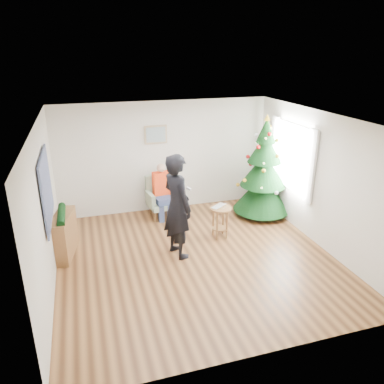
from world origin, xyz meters
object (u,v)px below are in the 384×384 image
object	(u,v)px
standing_man	(177,206)
console	(64,235)
christmas_tree	(263,171)
stool	(220,222)
armchair	(162,202)

from	to	relation	value
standing_man	console	size ratio (longest dim) A/B	1.98
christmas_tree	stool	distance (m)	1.71
console	standing_man	bearing A→B (deg)	-5.54
christmas_tree	console	size ratio (longest dim) A/B	2.36
christmas_tree	armchair	world-z (taller)	christmas_tree
christmas_tree	standing_man	world-z (taller)	christmas_tree
stool	console	xyz separation A→B (m)	(-3.06, 0.19, 0.06)
stool	standing_man	distance (m)	1.28
armchair	console	world-z (taller)	armchair
armchair	standing_man	size ratio (longest dim) A/B	0.48
christmas_tree	stool	bearing A→B (deg)	-149.28
christmas_tree	armchair	size ratio (longest dim) A/B	2.46
console	christmas_tree	bearing A→B (deg)	19.05
armchair	standing_man	xyz separation A→B (m)	(-0.10, -1.80, 0.64)
christmas_tree	armchair	xyz separation A→B (m)	(-2.25, 0.58, -0.72)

